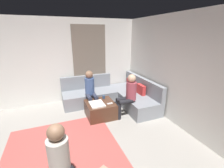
# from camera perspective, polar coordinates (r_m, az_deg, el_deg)

# --- Properties ---
(wall_back) EXTENTS (6.00, 0.12, 2.70)m
(wall_back) POSITION_cam_1_polar(r_m,az_deg,el_deg) (3.76, 28.94, 2.29)
(wall_back) COLOR silver
(wall_back) RESTS_ON ground_plane
(wall_left) EXTENTS (0.12, 6.00, 2.70)m
(wall_left) POSITION_cam_1_polar(r_m,az_deg,el_deg) (5.29, -22.37, 7.26)
(wall_left) COLOR silver
(wall_left) RESTS_ON ground_plane
(curtain_panel) EXTENTS (0.06, 1.10, 2.50)m
(curtain_panel) POSITION_cam_1_polar(r_m,az_deg,el_deg) (5.35, -8.15, 7.46)
(curtain_panel) COLOR #726659
(curtain_panel) RESTS_ON ground_plane
(area_rug) EXTENTS (2.60, 2.20, 0.01)m
(area_rug) POSITION_cam_1_polar(r_m,az_deg,el_deg) (3.34, -17.20, -24.74)
(area_rug) COLOR #AD4C47
(area_rug) RESTS_ON ground_plane
(sectional_couch) EXTENTS (2.10, 2.55, 0.87)m
(sectional_couch) POSITION_cam_1_polar(r_m,az_deg,el_deg) (5.10, 0.72, -4.28)
(sectional_couch) COLOR gray
(sectional_couch) RESTS_ON ground_plane
(ottoman) EXTENTS (0.76, 0.76, 0.42)m
(ottoman) POSITION_cam_1_polar(r_m,az_deg,el_deg) (4.39, -4.34, -9.30)
(ottoman) COLOR #4C2D1E
(ottoman) RESTS_ON ground_plane
(folded_blanket) EXTENTS (0.44, 0.36, 0.04)m
(folded_blanket) POSITION_cam_1_polar(r_m,az_deg,el_deg) (4.17, -5.58, -7.36)
(folded_blanket) COLOR white
(folded_blanket) RESTS_ON ottoman
(coffee_mug) EXTENTS (0.08, 0.08, 0.10)m
(coffee_mug) POSITION_cam_1_polar(r_m,az_deg,el_deg) (4.52, -3.07, -4.82)
(coffee_mug) COLOR #334C72
(coffee_mug) RESTS_ON ottoman
(game_remote) EXTENTS (0.05, 0.15, 0.02)m
(game_remote) POSITION_cam_1_polar(r_m,az_deg,el_deg) (4.20, -0.78, -7.19)
(game_remote) COLOR white
(game_remote) RESTS_ON ottoman
(person_on_couch_back) EXTENTS (0.30, 0.60, 1.20)m
(person_on_couch_back) POSITION_cam_1_polar(r_m,az_deg,el_deg) (4.25, 5.90, -3.65)
(person_on_couch_back) COLOR black
(person_on_couch_back) RESTS_ON ground_plane
(person_on_couch_side) EXTENTS (0.60, 0.30, 1.20)m
(person_on_couch_side) POSITION_cam_1_polar(r_m,az_deg,el_deg) (4.60, -7.90, -1.98)
(person_on_couch_side) COLOR #2D3347
(person_on_couch_side) RESTS_ON ground_plane
(person_on_armchair) EXTENTS (0.60, 0.45, 1.18)m
(person_on_armchair) POSITION_cam_1_polar(r_m,az_deg,el_deg) (2.32, -17.56, -26.20)
(person_on_armchair) COLOR black
(person_on_armchair) RESTS_ON ground_plane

